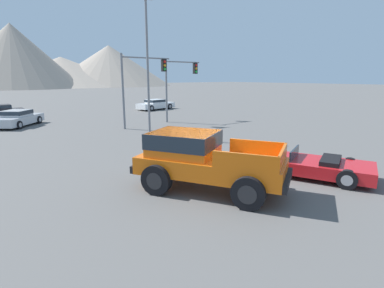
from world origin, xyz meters
name	(u,v)px	position (x,y,z in m)	size (l,w,h in m)	color
ground_plane	(206,185)	(0.00, 0.00, 0.00)	(320.00, 320.00, 0.00)	#5B5956
orange_pickup_truck	(201,157)	(-0.39, -0.15, 1.09)	(4.15, 5.26, 1.90)	orange
red_convertible_car	(308,165)	(3.71, -1.55, 0.41)	(3.44, 4.87, 1.00)	red
parked_car_white	(156,104)	(11.33, 22.42, 0.60)	(4.76, 2.52, 1.16)	white
parked_car_silver	(18,118)	(-3.12, 18.47, 0.62)	(4.11, 4.45, 1.23)	#B7BABF
traffic_light_main	(180,78)	(8.37, 13.33, 3.59)	(3.47, 0.38, 5.13)	slate
traffic_light_crosswalk	(142,76)	(4.33, 12.39, 3.71)	(3.98, 0.38, 5.27)	slate
street_lamp_post	(147,56)	(2.67, 8.60, 4.88)	(0.90, 0.24, 8.18)	slate
distant_mountain_range	(21,63)	(12.71, 118.32, 8.41)	(127.16, 63.43, 20.99)	gray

